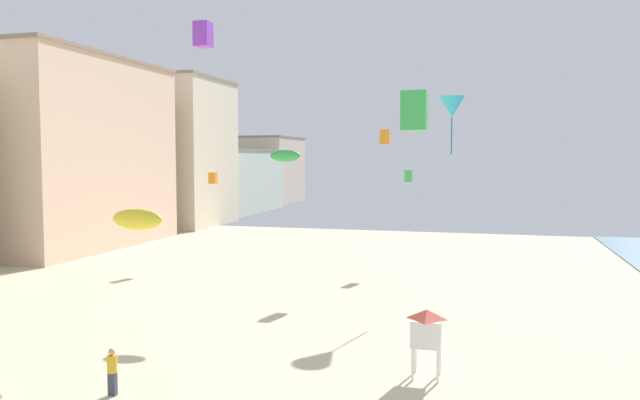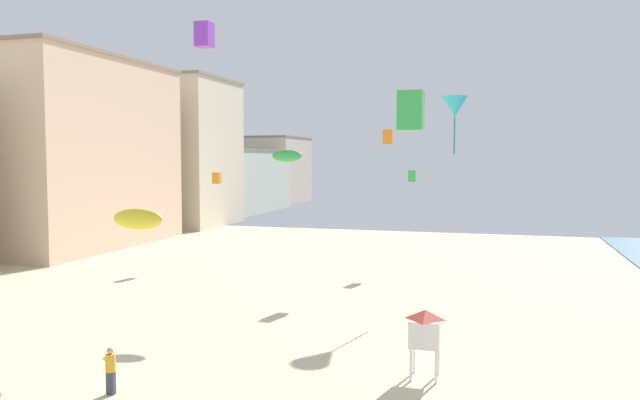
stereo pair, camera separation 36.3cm
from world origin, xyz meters
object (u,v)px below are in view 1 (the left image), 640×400
Objects in this scene: kite_green_box_2 at (409,176)px; kite_orange_box at (385,137)px; kite_green_parafoil at (285,156)px; kite_purple_box at (203,34)px; kite_orange_box_2 at (213,178)px; kite_flyer at (112,369)px; lifeguard_stand at (427,329)px; kite_green_box at (414,111)px; kite_cyan_delta at (452,107)px; kite_yellow_parafoil at (137,219)px.

kite_orange_box is at bearing -102.72° from kite_green_box_2.
kite_green_box_2 is at bearing 70.19° from kite_green_parafoil.
kite_orange_box_2 is (-7.36, 16.63, -7.56)m from kite_purple_box.
kite_orange_box is 1.14× the size of kite_green_box_2.
kite_purple_box is (-1.25, 9.88, 13.16)m from kite_flyer.
kite_green_box reaches higher than lifeguard_stand.
lifeguard_stand is at bearing 87.59° from kite_green_box.
kite_purple_box reaches higher than kite_green_box.
kite_green_parafoil is at bearing -142.63° from kite_cyan_delta.
kite_orange_box_2 is at bearing 171.85° from kite_orange_box.
kite_flyer is at bearing -72.02° from kite_orange_box_2.
kite_yellow_parafoil is at bearing -29.53° from kite_flyer.
kite_green_box is 14.23m from kite_yellow_parafoil.
kite_orange_box_2 is (-18.58, 4.87, -4.75)m from kite_cyan_delta.
kite_flyer is at bearing -94.68° from kite_green_parafoil.
kite_flyer is 25.98m from kite_cyan_delta.
kite_yellow_parafoil is (-12.70, 4.91, -4.14)m from kite_green_box.
kite_green_box is (4.71, -23.38, -0.02)m from kite_orange_box.
lifeguard_stand is 17.56m from kite_purple_box.
kite_orange_box is at bearing 101.38° from kite_green_box.
lifeguard_stand is (10.15, 4.54, 0.92)m from kite_flyer.
kite_purple_box is at bearing 168.45° from lifeguard_stand.
kite_orange_box is 0.42× the size of kite_yellow_parafoil.
kite_green_box reaches higher than kite_yellow_parafoil.
lifeguard_stand is 8.41m from kite_green_box.
kite_green_box is at bearing -53.73° from kite_orange_box_2.
kite_orange_box_2 is 21.33m from kite_yellow_parafoil.
kite_cyan_delta is 11.43m from kite_green_parafoil.
kite_cyan_delta is (11.22, 11.76, -2.81)m from kite_purple_box.
kite_green_box_2 is 24.93m from kite_yellow_parafoil.
kite_green_box_2 is 15.26m from kite_green_parafoil.
kite_orange_box is 23.85m from kite_green_box.
lifeguard_stand is at bearing -49.51° from kite_orange_box_2.
kite_flyer is 1.85× the size of kite_orange_box_2.
kite_cyan_delta is at bearing 46.33° from kite_purple_box.
kite_purple_box is 8.14m from kite_green_parafoil.
kite_green_parafoil is at bearing 66.27° from kite_yellow_parafoil.
lifeguard_stand is 21.95m from kite_orange_box.
lifeguard_stand is 2.88× the size of kite_orange_box_2.
kite_yellow_parafoil is (-12.66, -15.59, -5.88)m from kite_cyan_delta.
kite_purple_box reaches higher than kite_cyan_delta.
kite_flyer is 0.64× the size of lifeguard_stand.
kite_orange_box_2 is at bearing 165.30° from kite_cyan_delta.
kite_yellow_parafoil is (-7.99, -18.47, -4.16)m from kite_orange_box.
lifeguard_stand is 15.12m from kite_green_parafoil.
kite_flyer is 0.46× the size of kite_cyan_delta.
kite_green_parafoil is (-5.15, -14.28, 1.48)m from kite_green_box_2.
kite_purple_box is 19.70m from kite_orange_box_2.
kite_cyan_delta is 3.01× the size of kite_green_box.
lifeguard_stand is at bearing -6.71° from kite_yellow_parafoil.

